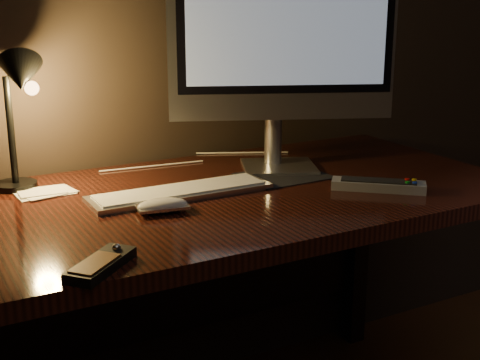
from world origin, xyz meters
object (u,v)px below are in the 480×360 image
desk (192,236)px  tv_remote (378,185)px  desk_lamp (20,95)px  media_remote (101,264)px  monitor (283,30)px  keyboard (181,192)px  mouse (163,207)px

desk → tv_remote: bearing=-31.3°
desk_lamp → media_remote: bearing=-105.4°
tv_remote → monitor: bearing=150.0°
keyboard → desk_lamp: desk_lamp is taller
desk_lamp → monitor: bearing=-26.8°
keyboard → tv_remote: bearing=-23.8°
desk → desk_lamp: bearing=154.3°
keyboard → mouse: size_ratio=3.92×
desk → keyboard: bearing=-136.7°
desk → mouse: bearing=-133.2°
desk → monitor: size_ratio=2.50×
monitor → keyboard: bearing=-141.2°
media_remote → tv_remote: size_ratio=0.74×
mouse → desk_lamp: 0.45m
monitor → keyboard: size_ratio=1.42×
monitor → mouse: (-0.43, -0.20, -0.37)m
desk → mouse: 0.24m
desk → monitor: monitor is taller
mouse → media_remote: size_ratio=0.73×
keyboard → tv_remote: size_ratio=2.13×
tv_remote → desk_lamp: size_ratio=0.60×
media_remote → tv_remote: (0.76, 0.15, 0.00)m
keyboard → mouse: 0.13m
tv_remote → mouse: bearing=-149.6°
desk → keyboard: size_ratio=3.55×
mouse → desk: bearing=56.3°
desk → keyboard: 0.15m
media_remote → keyboard: bearing=7.4°
desk → desk_lamp: desk_lamp is taller
desk → desk_lamp: 0.55m
keyboard → monitor: bearing=15.7°
monitor → media_remote: (-0.65, -0.44, -0.37)m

